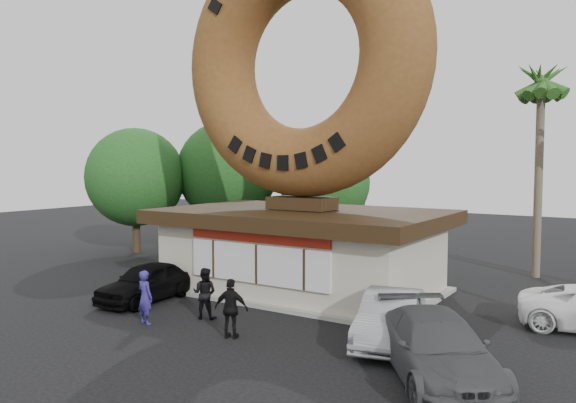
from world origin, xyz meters
The scene contains 14 objects.
ground centered at (0.00, 0.00, 0.00)m, with size 90.00×90.00×0.00m, color black.
donut_shop centered at (0.00, 5.98, 1.77)m, with size 11.20×7.20×3.80m.
giant_donut centered at (0.00, 6.00, 9.16)m, with size 10.72×10.72×2.73m, color brown.
tree_west centered at (-9.50, 13.00, 4.64)m, with size 6.00×6.00×7.65m.
tree_mid centered at (-4.00, 15.00, 4.02)m, with size 5.20×5.20×6.63m.
tree_far centered at (-13.00, 9.00, 4.33)m, with size 5.60×5.60×7.14m.
palm_near centered at (7.50, 14.00, 8.41)m, with size 2.60×2.60×9.75m.
street_lamp centered at (-1.86, 16.00, 4.48)m, with size 2.11×0.20×8.00m.
person_left centered at (-1.74, -0.76, 0.87)m, with size 0.63×0.42×1.74m, color navy.
person_center centered at (-0.57, 0.76, 0.85)m, with size 0.83×0.64×1.70m, color black.
person_right centered at (1.50, -0.40, 0.89)m, with size 1.04×0.43×1.77m, color black.
car_black centered at (-3.96, 1.36, 0.72)m, with size 1.69×4.21×1.43m, color black.
car_silver centered at (5.59, 1.80, 0.73)m, with size 1.54×4.41×1.45m, color #9A9A9E.
car_grey centered at (7.59, -0.18, 0.77)m, with size 2.15×5.28×1.53m, color #525356.
Camera 1 is at (11.74, -13.11, 5.18)m, focal length 35.00 mm.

